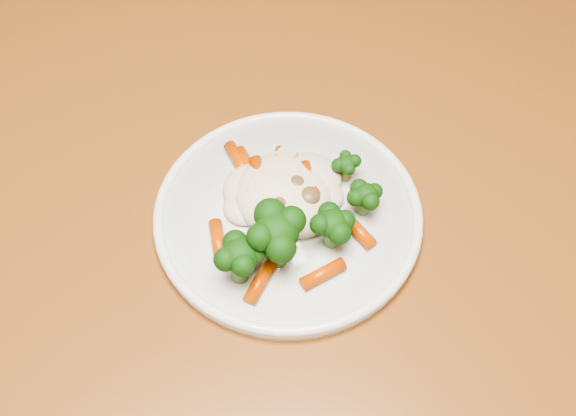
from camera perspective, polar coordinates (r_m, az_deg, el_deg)
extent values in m
cube|color=brown|center=(0.72, 7.56, 1.45)|extent=(1.42, 1.17, 0.04)
cube|color=brown|center=(1.31, -20.18, 4.03)|extent=(0.08, 0.08, 0.71)
cylinder|color=white|center=(0.66, 0.00, -0.69)|extent=(0.24, 0.24, 0.01)
ellipsoid|color=beige|center=(0.65, -0.42, 1.64)|extent=(0.11, 0.09, 0.04)
ellipsoid|color=black|center=(0.60, -3.76, -4.35)|extent=(0.05, 0.05, 0.05)
ellipsoid|color=black|center=(0.61, -0.90, -2.71)|extent=(0.06, 0.06, 0.05)
ellipsoid|color=black|center=(0.62, 3.47, -1.80)|extent=(0.04, 0.04, 0.04)
ellipsoid|color=black|center=(0.65, 6.09, 0.54)|extent=(0.04, 0.04, 0.03)
ellipsoid|color=black|center=(0.67, 4.59, 3.08)|extent=(0.03, 0.03, 0.03)
cylinder|color=#D04804|center=(0.69, -3.82, 3.60)|extent=(0.02, 0.05, 0.01)
cylinder|color=#D04804|center=(0.68, -0.73, 3.33)|extent=(0.03, 0.04, 0.01)
cylinder|color=#D04804|center=(0.68, 3.10, 2.72)|extent=(0.05, 0.02, 0.01)
cylinder|color=#D04804|center=(0.64, -5.55, -2.55)|extent=(0.02, 0.04, 0.01)
cylinder|color=#D04804|center=(0.61, -2.21, -5.80)|extent=(0.04, 0.04, 0.01)
cylinder|color=#D04804|center=(0.62, 2.78, -5.22)|extent=(0.04, 0.02, 0.01)
cylinder|color=#D04804|center=(0.64, 5.55, -1.78)|extent=(0.02, 0.04, 0.01)
cylinder|color=#D04804|center=(0.66, 1.74, 2.20)|extent=(0.01, 0.04, 0.01)
cylinder|color=#D04804|center=(0.66, -2.20, 2.54)|extent=(0.01, 0.04, 0.01)
cylinder|color=#D04804|center=(0.68, -3.19, 3.36)|extent=(0.02, 0.04, 0.01)
ellipsoid|color=brown|center=(0.65, 0.59, 1.80)|extent=(0.02, 0.02, 0.02)
ellipsoid|color=brown|center=(0.64, 1.63, 0.91)|extent=(0.02, 0.02, 0.02)
ellipsoid|color=brown|center=(0.64, -0.67, 0.29)|extent=(0.02, 0.02, 0.01)
cube|color=#D0B58A|center=(0.66, -1.12, 2.79)|extent=(0.03, 0.03, 0.01)
cube|color=#D0B58A|center=(0.68, -0.08, 4.14)|extent=(0.02, 0.02, 0.01)
cube|color=#D0B58A|center=(0.65, -2.63, 1.72)|extent=(0.02, 0.02, 0.01)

